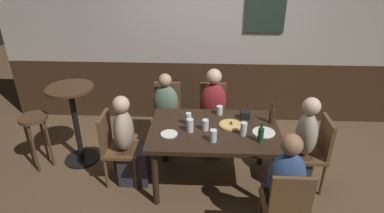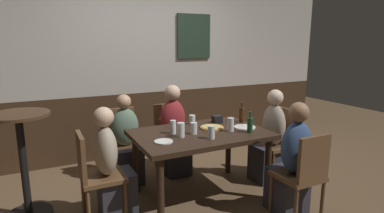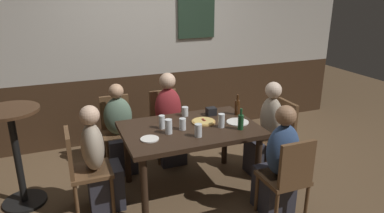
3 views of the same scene
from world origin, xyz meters
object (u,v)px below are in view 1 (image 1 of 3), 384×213
dining_table (214,135)px  pint_glass_pale (205,126)px  chair_left_far (167,110)px  beer_glass_half (244,129)px  person_head_east (299,151)px  beer_glass_tall (213,136)px  pint_glass_stout (220,111)px  plate_white_large (264,132)px  pizza (231,125)px  pint_glass_amber (189,119)px  beer_bottle_brown (272,115)px  chair_head_west (115,145)px  chair_head_east (314,150)px  side_bar_table (75,119)px  person_left_far (166,119)px  chair_right_near (286,205)px  condiment_caddy (245,115)px  beer_bottle_green (261,135)px  bar_stool (35,128)px  plate_white_small (169,134)px  tumbler_water (190,126)px  person_head_west (130,147)px  chair_mid_far (213,111)px  person_mid_far (213,117)px  person_right_near (282,193)px

dining_table → pint_glass_pale: bearing=-162.6°
chair_left_far → beer_glass_half: bearing=-46.8°
person_head_east → beer_glass_tall: bearing=-165.4°
pint_glass_stout → plate_white_large: (0.47, -0.41, -0.04)m
pizza → pint_glass_amber: bearing=179.3°
pizza → beer_bottle_brown: beer_bottle_brown is taller
chair_head_west → pizza: 1.35m
chair_head_east → side_bar_table: 2.90m
chair_left_far → beer_bottle_brown: 1.52m
chair_left_far → person_left_far: size_ratio=0.81×
pint_glass_amber → chair_right_near: bearing=-46.3°
chair_head_west → beer_glass_half: bearing=-4.6°
plate_white_large → beer_glass_half: bearing=-166.9°
beer_glass_tall → condiment_caddy: bearing=53.9°
beer_bottle_brown → plate_white_large: 0.27m
person_left_far → beer_bottle_green: person_left_far is taller
pint_glass_amber → side_bar_table: bearing=168.6°
pint_glass_pale → pint_glass_stout: pint_glass_pale is taller
chair_head_west → bar_stool: bearing=168.1°
plate_white_large → bar_stool: size_ratio=0.34×
pizza → pint_glass_amber: size_ratio=1.81×
pint_glass_stout → beer_bottle_green: 0.72m
plate_white_large → plate_white_small: same height
beer_glass_half → plate_white_large: (0.23, 0.05, -0.06)m
tumbler_water → plate_white_large: bearing=0.4°
beer_bottle_green → plate_white_large: 0.21m
side_bar_table → beer_glass_half: bearing=-13.5°
person_head_east → beer_bottle_green: person_head_east is taller
pint_glass_amber → beer_bottle_brown: size_ratio=0.60×
chair_head_east → pint_glass_amber: (-1.43, 0.08, 0.31)m
person_head_west → chair_right_near: bearing=-28.9°
chair_mid_far → person_mid_far: person_mid_far is taller
beer_glass_tall → beer_bottle_brown: bearing=32.3°
pizza → pint_glass_pale: 0.31m
dining_table → beer_bottle_green: 0.56m
person_right_near → beer_glass_tall: (-0.65, 0.47, 0.31)m
beer_glass_half → beer_bottle_green: size_ratio=0.65×
chair_mid_far → chair_right_near: size_ratio=1.00×
person_mid_far → person_head_east: bearing=-36.7°
person_head_west → beer_glass_half: bearing=-5.2°
person_head_west → pint_glass_stout: (1.04, 0.35, 0.32)m
pint_glass_amber → pint_glass_stout: size_ratio=1.34×
chair_right_near → person_head_west: 1.84m
pint_glass_amber → condiment_caddy: size_ratio=1.33×
person_left_far → pint_glass_amber: bearing=-61.8°
chair_mid_far → beer_glass_half: size_ratio=5.86×
chair_head_west → chair_mid_far: 1.44m
person_mid_far → pint_glass_pale: 0.82m
pint_glass_pale → beer_bottle_brown: bearing=14.6°
pizza → person_head_east: bearing=-5.4°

